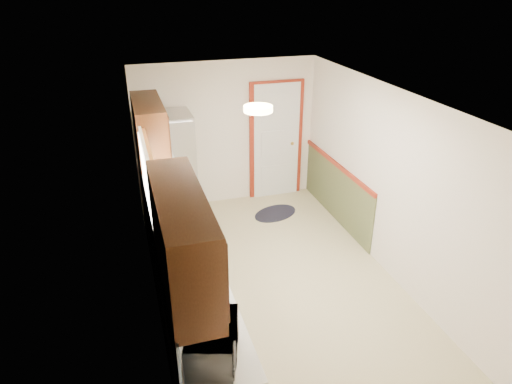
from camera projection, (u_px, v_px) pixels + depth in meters
room_shell at (277, 199)px, 5.39m from camera, size 3.20×5.20×2.52m
kitchen_run at (179, 256)px, 4.98m from camera, size 0.63×4.00×2.20m
back_wall_trim at (289, 152)px, 7.69m from camera, size 1.12×2.30×2.08m
ceiling_fixture at (258, 109)px, 4.64m from camera, size 0.30×0.30×0.06m
microwave at (212, 339)px, 3.43m from camera, size 0.45×0.60×0.37m
refrigerator at (170, 169)px, 7.03m from camera, size 0.74×0.74×1.75m
rug at (275, 213)px, 7.57m from camera, size 0.91×0.76×0.01m
cooktop at (170, 203)px, 5.83m from camera, size 0.50×0.60×0.02m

